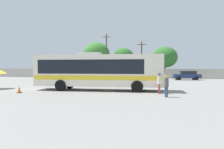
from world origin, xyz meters
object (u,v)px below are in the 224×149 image
Objects in this scene: coach_bus_cream_yellow at (97,70)px; utility_pole_far at (106,55)px; roadside_tree_right at (165,57)px; attendant_by_bus_door at (159,82)px; passenger_waiting_on_apron at (166,85)px; roadside_tree_midright at (123,57)px; parked_car_second_dark_blue at (117,75)px; roadside_tree_left at (62,62)px; parked_car_leftmost_dark_blue at (85,75)px; roadside_tree_midleft at (96,54)px; parked_car_rightmost_dark_blue at (187,75)px; parked_car_third_grey at (149,75)px; traffic_cone_on_apron at (19,89)px; utility_pole_near at (142,59)px.

utility_pole_far is at bearing 100.75° from coach_bus_cream_yellow.
roadside_tree_right reaches higher than coach_bus_cream_yellow.
attendant_by_bus_door is 2.05m from passenger_waiting_on_apron.
roadside_tree_midright reaches higher than passenger_waiting_on_apron.
passenger_waiting_on_apron is at bearing -71.21° from parked_car_second_dark_blue.
parked_car_second_dark_blue is 17.12m from roadside_tree_left.
utility_pole_far is at bearing -166.37° from roadside_tree_right.
roadside_tree_midleft reaches higher than parked_car_leftmost_dark_blue.
parked_car_leftmost_dark_blue is 6.24m from parked_car_second_dark_blue.
roadside_tree_right is at bearing 106.52° from parked_car_rightmost_dark_blue.
attendant_by_bus_door reaches higher than parked_car_third_grey.
parked_car_second_dark_blue is 0.83× the size of roadside_tree_left.
roadside_tree_midleft is at bearing -147.02° from roadside_tree_midright.
parked_car_leftmost_dark_blue is (-7.55, 18.88, -1.16)m from coach_bus_cream_yellow.
roadside_tree_right is 35.43m from traffic_cone_on_apron.
parked_car_second_dark_blue is (6.23, -0.15, 0.00)m from parked_car_leftmost_dark_blue.
utility_pole_near is at bearing 103.12° from parked_car_third_grey.
traffic_cone_on_apron is (-11.83, -1.80, -0.66)m from attendant_by_bus_door.
attendant_by_bus_door is 0.23× the size of roadside_tree_midleft.
utility_pole_near is at bearing -150.51° from roadside_tree_right.
parked_car_third_grey reaches higher than traffic_cone_on_apron.
attendant_by_bus_door is at bearing 103.23° from passenger_waiting_on_apron.
parked_car_rightmost_dark_blue is 18.00m from utility_pole_far.
attendant_by_bus_door is at bearing -104.33° from parked_car_rightmost_dark_blue.
utility_pole_near reaches higher than traffic_cone_on_apron.
passenger_waiting_on_apron is (6.25, -3.53, -1.00)m from coach_bus_cream_yellow.
coach_bus_cream_yellow is 7.25m from passenger_waiting_on_apron.
coach_bus_cream_yellow is 20.37m from parked_car_leftmost_dark_blue.
utility_pole_near is 7.70m from utility_pole_far.
passenger_waiting_on_apron is 30.12m from utility_pole_near.
parked_car_third_grey is at bearing -178.83° from parked_car_rightmost_dark_blue.
passenger_waiting_on_apron is 0.33× the size of roadside_tree_left.
roadside_tree_midright is (6.00, 9.55, 3.71)m from parked_car_leftmost_dark_blue.
traffic_cone_on_apron is (-10.60, -21.61, -0.48)m from parked_car_third_grey.
roadside_tree_left is 0.66× the size of roadside_tree_midleft.
parked_car_rightmost_dark_blue is 0.69× the size of roadside_tree_right.
parked_car_second_dark_blue is at bearing -118.26° from utility_pole_near.
traffic_cone_on_apron is (-8.75, -29.56, -3.67)m from utility_pole_near.
passenger_waiting_on_apron is 21.87m from parked_car_third_grey.
utility_pole_near reaches higher than attendant_by_bus_door.
parked_car_rightmost_dark_blue is 11.67m from roadside_tree_right.
roadside_tree_midleft is 1.12× the size of roadside_tree_right.
attendant_by_bus_door is 0.39× the size of parked_car_third_grey.
traffic_cone_on_apron is (-16.92, -21.74, -0.50)m from parked_car_rightmost_dark_blue.
parked_car_third_grey is at bearing -2.84° from parked_car_leftmost_dark_blue.
roadside_tree_midleft reaches higher than roadside_tree_midright.
roadside_tree_left is (-22.23, 30.69, 2.53)m from passenger_waiting_on_apron.
roadside_tree_midleft is (-9.62, -1.27, 1.13)m from utility_pole_near.
parked_car_leftmost_dark_blue is 18.44m from parked_car_rightmost_dark_blue.
coach_bus_cream_yellow reaches higher than attendant_by_bus_door.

